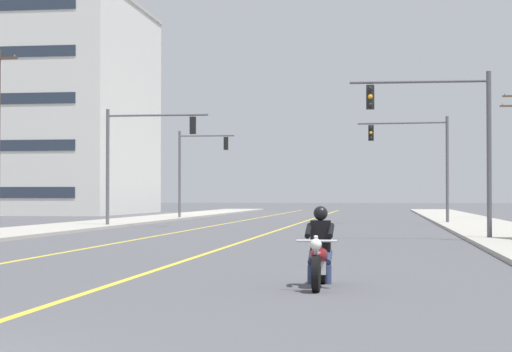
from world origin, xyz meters
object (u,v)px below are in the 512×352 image
at_px(traffic_signal_near_left, 137,148).
at_px(traffic_signal_near_right, 448,128).
at_px(motorcycle_with_rider, 320,255).
at_px(apartment_building_far_left_block, 1,109).
at_px(traffic_signal_mid_right, 421,153).
at_px(traffic_signal_mid_left, 195,162).

bearing_deg(traffic_signal_near_left, traffic_signal_near_right, -38.94).
xyz_separation_m(motorcycle_with_rider, traffic_signal_near_right, (3.49, 17.50, 3.53)).
bearing_deg(traffic_signal_near_right, traffic_signal_near_left, 141.06).
distance_m(traffic_signal_near_left, apartment_building_far_left_block, 41.27).
xyz_separation_m(traffic_signal_mid_right, traffic_signal_mid_left, (-15.21, 9.40, -0.08)).
bearing_deg(traffic_signal_mid_right, traffic_signal_near_left, -155.42).
bearing_deg(traffic_signal_near_left, traffic_signal_mid_left, 91.08).
bearing_deg(apartment_building_far_left_block, traffic_signal_near_left, -56.54).
relative_size(traffic_signal_near_right, apartment_building_far_left_block, 0.24).
distance_m(motorcycle_with_rider, traffic_signal_mid_right, 36.85).
xyz_separation_m(traffic_signal_mid_left, apartment_building_far_left_block, (-22.24, 17.89, 5.72)).
distance_m(traffic_signal_near_right, traffic_signal_near_left, 19.43).
bearing_deg(traffic_signal_near_right, apartment_building_far_left_block, 129.11).
height_order(traffic_signal_mid_right, traffic_signal_mid_left, same).
bearing_deg(traffic_signal_near_right, motorcycle_with_rider, -101.28).
height_order(traffic_signal_near_left, traffic_signal_mid_right, same).
bearing_deg(traffic_signal_mid_left, traffic_signal_mid_right, -31.71).
distance_m(motorcycle_with_rider, traffic_signal_mid_left, 47.58).
bearing_deg(motorcycle_with_rider, traffic_signal_near_right, 78.72).
distance_m(traffic_signal_near_left, traffic_signal_mid_left, 16.22).
distance_m(traffic_signal_near_right, traffic_signal_mid_right, 19.03).
distance_m(motorcycle_with_rider, traffic_signal_near_right, 18.19).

